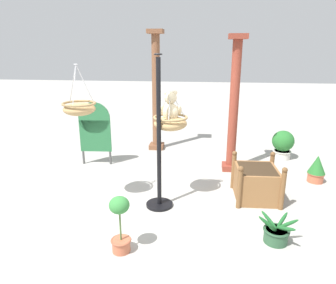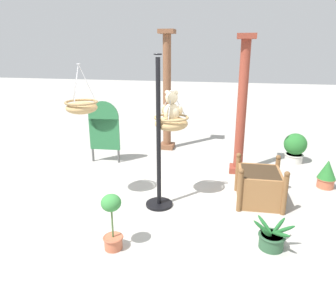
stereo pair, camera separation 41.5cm
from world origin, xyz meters
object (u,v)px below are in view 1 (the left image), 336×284
Objects in this scene: potted_plant_tall_leafy at (276,233)px; wooden_planter_box at (256,182)px; potted_plant_bushy_green at (317,169)px; hanging_basket_with_teddy at (170,122)px; greenhouse_pillar_left at (156,94)px; display_sign_board at (95,128)px; potted_plant_fern_front at (120,224)px; display_pole_central at (159,163)px; potted_plant_small_succulent at (283,144)px; hanging_basket_left_high at (79,108)px; greenhouse_pillar_right at (234,108)px; teddy_bear at (171,108)px.

wooden_planter_box is at bearing 93.99° from potted_plant_tall_leafy.
potted_plant_tall_leafy is at bearing -118.91° from potted_plant_bushy_green.
hanging_basket_with_teddy is 0.22× the size of greenhouse_pillar_left.
potted_plant_fern_front is at bearing -65.27° from display_sign_board.
potted_plant_tall_leafy is at bearing -25.29° from display_pole_central.
display_sign_board is at bearing -168.11° from potted_plant_small_succulent.
potted_plant_tall_leafy is (2.90, -0.70, -1.49)m from hanging_basket_left_high.
wooden_planter_box is 1.52m from potted_plant_bushy_green.
hanging_basket_left_high is 3.12m from greenhouse_pillar_right.
hanging_basket_left_high is 4.52m from potted_plant_bushy_green.
potted_plant_bushy_green is (2.87, 1.32, -0.48)m from display_pole_central.
display_pole_central is at bearing -163.21° from wooden_planter_box.
wooden_planter_box is at bearing -146.41° from potted_plant_bushy_green.
display_pole_central is 3.66m from potted_plant_small_succulent.
greenhouse_pillar_left is at bearing 103.88° from teddy_bear.
potted_plant_fern_front is (0.90, -1.14, -1.23)m from hanging_basket_left_high.
display_pole_central is at bearing -80.05° from greenhouse_pillar_left.
greenhouse_pillar_right is at bearing 99.47° from potted_plant_tall_leafy.
display_pole_central is 3.15m from greenhouse_pillar_left.
hanging_basket_left_high is (-1.20, -0.10, 0.87)m from display_pole_central.
display_pole_central is 0.67m from hanging_basket_with_teddy.
potted_plant_tall_leafy is 0.39× the size of display_sign_board.
greenhouse_pillar_left is 2.20m from greenhouse_pillar_right.
greenhouse_pillar_right is 1.80m from potted_plant_small_succulent.
potted_plant_tall_leafy is at bearing -80.53° from greenhouse_pillar_right.
wooden_planter_box is (2.81, 0.59, -1.33)m from hanging_basket_left_high.
greenhouse_pillar_left is 3.84× the size of potted_plant_fern_front.
wooden_planter_box reaches higher than potted_plant_bushy_green.
wooden_planter_box is (1.61, 0.48, -0.45)m from display_pole_central.
display_sign_board reaches higher than potted_plant_tall_leafy.
display_sign_board reaches higher than potted_plant_bushy_green.
greenhouse_pillar_right reaches higher than wooden_planter_box.
potted_plant_bushy_green is at bearing 21.54° from hanging_basket_with_teddy.
display_pole_central is 0.89m from teddy_bear.
display_pole_central is at bearing -125.50° from greenhouse_pillar_right.
potted_plant_tall_leafy is at bearing -59.87° from greenhouse_pillar_left.
hanging_basket_with_teddy reaches higher than potted_plant_bushy_green.
greenhouse_pillar_right reaches higher than hanging_basket_left_high.
display_pole_central is 2.77× the size of wooden_planter_box.
wooden_planter_box is at bearing 42.16° from potted_plant_fern_front.
potted_plant_tall_leafy is at bearing -34.82° from teddy_bear.
teddy_bear is 1.95m from wooden_planter_box.
hanging_basket_left_high is 3.33m from potted_plant_tall_leafy.
potted_plant_bushy_green is (1.60, -0.45, -1.06)m from greenhouse_pillar_right.
wooden_planter_box reaches higher than potted_plant_small_succulent.
teddy_bear is at bearing -171.77° from wooden_planter_box.
hanging_basket_left_high reaches higher than teddy_bear.
potted_plant_bushy_green is 4.61m from display_sign_board.
display_pole_central reaches higher than potted_plant_bushy_green.
teddy_bear is 0.94× the size of potted_plant_bushy_green.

